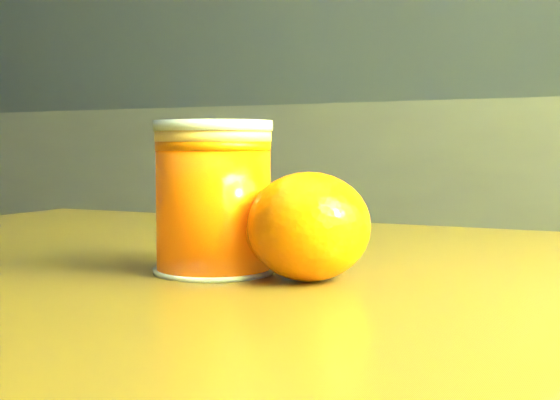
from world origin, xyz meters
The scene contains 4 objects.
kitchen_counter centered at (0.00, 1.45, 0.45)m, with size 3.15×0.60×0.90m, color #504F54.
juice_glass centered at (0.87, 0.02, 0.78)m, with size 0.08×0.08×0.10m.
orange_front centered at (0.94, 0.03, 0.76)m, with size 0.08×0.08×0.07m, color orange.
orange_back centered at (0.89, 0.04, 0.76)m, with size 0.07×0.07×0.06m, color orange.
Camera 1 is at (1.16, -0.39, 0.81)m, focal length 50.00 mm.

